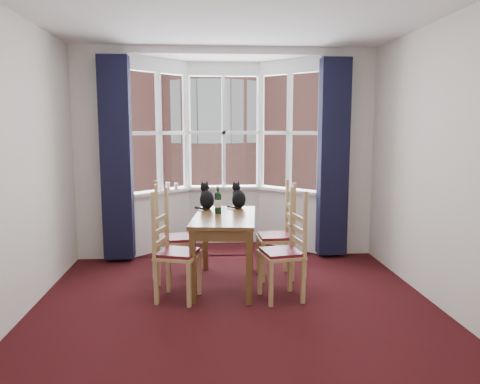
{
  "coord_description": "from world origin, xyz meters",
  "views": [
    {
      "loc": [
        -0.29,
        -4.04,
        1.77
      ],
      "look_at": [
        0.1,
        1.05,
        1.05
      ],
      "focal_mm": 35.0,
      "sensor_mm": 36.0,
      "label": 1
    }
  ],
  "objects": [
    {
      "name": "cat_right",
      "position": [
        0.11,
        1.5,
        0.92
      ],
      "size": [
        0.23,
        0.27,
        0.32
      ],
      "color": "black",
      "rests_on": "dining_table"
    },
    {
      "name": "bay_window",
      "position": [
        0.0,
        2.75,
        1.4
      ],
      "size": [
        2.76,
        0.94,
        2.8
      ],
      "color": "white",
      "rests_on": "floor"
    },
    {
      "name": "candle_short",
      "position": [
        -0.7,
        2.63,
        0.92
      ],
      "size": [
        0.06,
        0.06,
        0.1
      ],
      "primitive_type": "cylinder",
      "color": "white",
      "rests_on": "bay_window"
    },
    {
      "name": "chair_right_near",
      "position": [
        0.57,
        0.57,
        0.47
      ],
      "size": [
        0.47,
        0.49,
        0.92
      ],
      "color": "tan",
      "rests_on": "floor"
    },
    {
      "name": "wine_bottle",
      "position": [
        -0.14,
        1.15,
        0.93
      ],
      "size": [
        0.08,
        0.08,
        0.31
      ],
      "color": "black",
      "rests_on": "dining_table"
    },
    {
      "name": "floor",
      "position": [
        0.0,
        0.0,
        0.0
      ],
      "size": [
        4.5,
        4.5,
        0.0
      ],
      "primitive_type": "plane",
      "color": "black",
      "rests_on": "ground"
    },
    {
      "name": "street",
      "position": [
        0.0,
        32.25,
        -6.0
      ],
      "size": [
        80.0,
        80.0,
        0.0
      ],
      "primitive_type": "plane",
      "color": "#333335",
      "rests_on": "ground"
    },
    {
      "name": "wall_near",
      "position": [
        0.0,
        -2.25,
        1.4
      ],
      "size": [
        4.0,
        0.0,
        4.0
      ],
      "primitive_type": "plane",
      "rotation": [
        -1.57,
        0.0,
        0.0
      ],
      "color": "silver",
      "rests_on": "floor"
    },
    {
      "name": "chair_left_far",
      "position": [
        -0.75,
        1.25,
        0.47
      ],
      "size": [
        0.44,
        0.45,
        0.92
      ],
      "color": "tan",
      "rests_on": "floor"
    },
    {
      "name": "cat_left",
      "position": [
        -0.27,
        1.46,
        0.92
      ],
      "size": [
        0.23,
        0.28,
        0.33
      ],
      "color": "black",
      "rests_on": "dining_table"
    },
    {
      "name": "curtain_right",
      "position": [
        1.42,
        2.07,
        1.35
      ],
      "size": [
        0.38,
        0.22,
        2.6
      ],
      "primitive_type": "cube",
      "color": "black",
      "rests_on": "floor"
    },
    {
      "name": "chair_right_far",
      "position": [
        0.62,
        1.27,
        0.47
      ],
      "size": [
        0.42,
        0.44,
        0.92
      ],
      "color": "tan",
      "rests_on": "floor"
    },
    {
      "name": "dining_table",
      "position": [
        -0.08,
        1.02,
        0.68
      ],
      "size": [
        0.8,
        1.3,
        0.8
      ],
      "color": "brown",
      "rests_on": "floor"
    },
    {
      "name": "chair_left_near",
      "position": [
        -0.66,
        0.64,
        0.47
      ],
      "size": [
        0.5,
        0.51,
        0.92
      ],
      "color": "tan",
      "rests_on": "floor"
    },
    {
      "name": "wall_back_pier_left",
      "position": [
        -1.65,
        2.25,
        1.4
      ],
      "size": [
        0.7,
        0.12,
        2.8
      ],
      "primitive_type": "cube",
      "color": "silver",
      "rests_on": "floor"
    },
    {
      "name": "tenement_building",
      "position": [
        0.0,
        14.01,
        1.6
      ],
      "size": [
        18.4,
        7.8,
        15.2
      ],
      "color": "#A36054",
      "rests_on": "street"
    },
    {
      "name": "candle_tall",
      "position": [
        -0.82,
        2.6,
        0.93
      ],
      "size": [
        0.06,
        0.06,
        0.11
      ],
      "primitive_type": "cylinder",
      "color": "white",
      "rests_on": "bay_window"
    },
    {
      "name": "wall_left",
      "position": [
        -2.0,
        0.0,
        1.4
      ],
      "size": [
        0.0,
        4.5,
        4.5
      ],
      "primitive_type": "plane",
      "rotation": [
        1.57,
        0.0,
        1.57
      ],
      "color": "silver",
      "rests_on": "floor"
    },
    {
      "name": "curtain_left",
      "position": [
        -1.42,
        2.07,
        1.35
      ],
      "size": [
        0.38,
        0.22,
        2.6
      ],
      "primitive_type": "cube",
      "color": "black",
      "rests_on": "floor"
    },
    {
      "name": "wall_right",
      "position": [
        2.0,
        0.0,
        1.4
      ],
      "size": [
        0.0,
        4.5,
        4.5
      ],
      "primitive_type": "plane",
      "rotation": [
        1.57,
        0.0,
        -1.57
      ],
      "color": "silver",
      "rests_on": "floor"
    },
    {
      "name": "wall_back_pier_right",
      "position": [
        1.65,
        2.25,
        1.4
      ],
      "size": [
        0.7,
        0.12,
        2.8
      ],
      "primitive_type": "cube",
      "color": "silver",
      "rests_on": "floor"
    },
    {
      "name": "ceiling",
      "position": [
        0.0,
        0.0,
        2.8
      ],
      "size": [
        4.5,
        4.5,
        0.0
      ],
      "primitive_type": "plane",
      "rotation": [
        3.14,
        0.0,
        0.0
      ],
      "color": "white",
      "rests_on": "floor"
    }
  ]
}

